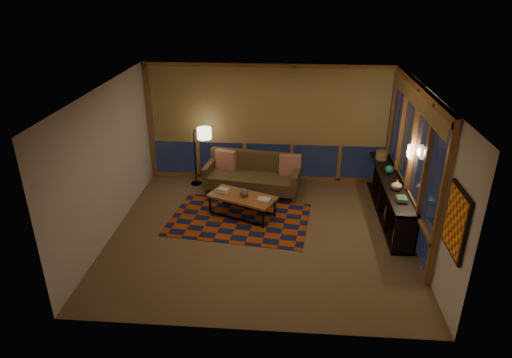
# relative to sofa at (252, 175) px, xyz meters

# --- Properties ---
(floor) EXTENTS (5.50, 5.00, 0.01)m
(floor) POSITION_rel_sofa_xyz_m (0.30, -1.76, -0.42)
(floor) COLOR brown
(floor) RESTS_ON ground
(ceiling) EXTENTS (5.50, 5.00, 0.01)m
(ceiling) POSITION_rel_sofa_xyz_m (0.30, -1.76, 2.28)
(ceiling) COLOR white
(ceiling) RESTS_ON walls
(walls) EXTENTS (5.51, 5.01, 2.70)m
(walls) POSITION_rel_sofa_xyz_m (0.30, -1.76, 0.93)
(walls) COLOR silver
(walls) RESTS_ON floor
(window_wall_back) EXTENTS (5.30, 0.16, 2.60)m
(window_wall_back) POSITION_rel_sofa_xyz_m (0.30, 0.67, 0.93)
(window_wall_back) COLOR #B07B3D
(window_wall_back) RESTS_ON walls
(window_wall_right) EXTENTS (0.16, 3.70, 2.60)m
(window_wall_right) POSITION_rel_sofa_xyz_m (2.98, -1.16, 0.93)
(window_wall_right) COLOR #B07B3D
(window_wall_right) RESTS_ON walls
(wall_art) EXTENTS (0.06, 0.74, 0.94)m
(wall_art) POSITION_rel_sofa_xyz_m (3.01, -3.61, 1.03)
(wall_art) COLOR red
(wall_art) RESTS_ON walls
(wall_sconce) EXTENTS (0.12, 0.18, 0.22)m
(wall_sconce) POSITION_rel_sofa_xyz_m (2.92, -1.31, 1.13)
(wall_sconce) COLOR beige
(wall_sconce) RESTS_ON walls
(sofa) EXTENTS (2.14, 1.12, 0.84)m
(sofa) POSITION_rel_sofa_xyz_m (0.00, 0.00, 0.00)
(sofa) COLOR brown
(sofa) RESTS_ON floor
(pillow_left) EXTENTS (0.47, 0.28, 0.45)m
(pillow_left) POSITION_rel_sofa_xyz_m (-0.62, 0.28, 0.22)
(pillow_left) COLOR #B12E1B
(pillow_left) RESTS_ON sofa
(pillow_right) EXTENTS (0.47, 0.17, 0.46)m
(pillow_right) POSITION_rel_sofa_xyz_m (0.81, 0.08, 0.23)
(pillow_right) COLOR #B12E1B
(pillow_right) RESTS_ON sofa
(area_rug) EXTENTS (2.86, 2.08, 0.01)m
(area_rug) POSITION_rel_sofa_xyz_m (-0.15, -1.25, -0.41)
(area_rug) COLOR #9D3B0E
(area_rug) RESTS_ON floor
(coffee_table) EXTENTS (1.44, 1.07, 0.44)m
(coffee_table) POSITION_rel_sofa_xyz_m (-0.11, -1.08, -0.20)
(coffee_table) COLOR #B07B3D
(coffee_table) RESTS_ON floor
(book_stack_a) EXTENTS (0.27, 0.25, 0.06)m
(book_stack_a) POSITION_rel_sofa_xyz_m (-0.51, -0.92, 0.05)
(book_stack_a) COLOR silver
(book_stack_a) RESTS_ON coffee_table
(book_stack_b) EXTENTS (0.25, 0.21, 0.04)m
(book_stack_b) POSITION_rel_sofa_xyz_m (0.33, -1.23, 0.04)
(book_stack_b) COLOR silver
(book_stack_b) RESTS_ON coffee_table
(ceramic_pot) EXTENTS (0.25, 0.25, 0.18)m
(ceramic_pot) POSITION_rel_sofa_xyz_m (-0.07, -1.10, 0.11)
(ceramic_pot) COLOR #2D2D2F
(ceramic_pot) RESTS_ON coffee_table
(floor_lamp) EXTENTS (0.56, 0.51, 1.42)m
(floor_lamp) POSITION_rel_sofa_xyz_m (-1.33, 0.34, 0.29)
(floor_lamp) COLOR black
(floor_lamp) RESTS_ON floor
(bookshelf) EXTENTS (0.40, 3.05, 0.76)m
(bookshelf) POSITION_rel_sofa_xyz_m (2.79, -0.76, -0.04)
(bookshelf) COLOR black
(bookshelf) RESTS_ON floor
(basket) EXTENTS (0.29, 0.29, 0.19)m
(basket) POSITION_rel_sofa_xyz_m (2.77, 0.27, 0.44)
(basket) COLOR #A6813C
(basket) RESTS_ON bookshelf
(teal_bowl) EXTENTS (0.19, 0.19, 0.17)m
(teal_bowl) POSITION_rel_sofa_xyz_m (2.79, -0.47, 0.43)
(teal_bowl) COLOR #186865
(teal_bowl) RESTS_ON bookshelf
(vase) EXTENTS (0.24, 0.24, 0.20)m
(vase) POSITION_rel_sofa_xyz_m (2.79, -1.24, 0.44)
(vase) COLOR tan
(vase) RESTS_ON bookshelf
(shelf_book_stack) EXTENTS (0.17, 0.23, 0.06)m
(shelf_book_stack) POSITION_rel_sofa_xyz_m (2.79, -1.69, 0.38)
(shelf_book_stack) COLOR silver
(shelf_book_stack) RESTS_ON bookshelf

